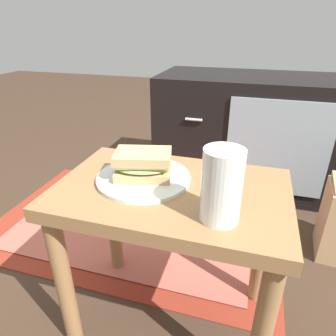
{
  "coord_description": "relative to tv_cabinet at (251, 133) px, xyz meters",
  "views": [
    {
      "loc": [
        0.17,
        -0.6,
        0.82
      ],
      "look_at": [
        -0.01,
        0.0,
        0.51
      ],
      "focal_mm": 31.9,
      "sensor_mm": 36.0,
      "label": 1
    }
  ],
  "objects": [
    {
      "name": "side_table",
      "position": [
        -0.17,
        -0.95,
        0.08
      ],
      "size": [
        0.56,
        0.36,
        0.46
      ],
      "color": "olive",
      "rests_on": "ground"
    },
    {
      "name": "beer_glass",
      "position": [
        -0.04,
        -1.04,
        0.24
      ],
      "size": [
        0.08,
        0.08,
        0.15
      ],
      "color": "silver",
      "rests_on": "side_table"
    },
    {
      "name": "plate",
      "position": [
        -0.25,
        -0.93,
        0.17
      ],
      "size": [
        0.24,
        0.24,
        0.01
      ],
      "primitive_type": "cylinder",
      "color": "silver",
      "rests_on": "side_table"
    },
    {
      "name": "ground_plane",
      "position": [
        -0.17,
        -0.95,
        -0.29
      ],
      "size": [
        8.0,
        8.0,
        0.0
      ],
      "primitive_type": "plane",
      "color": "#3D2B1E"
    },
    {
      "name": "sandwich_front",
      "position": [
        -0.25,
        -0.93,
        0.21
      ],
      "size": [
        0.17,
        0.13,
        0.07
      ],
      "color": "tan",
      "rests_on": "plate"
    },
    {
      "name": "area_rug",
      "position": [
        -0.45,
        -0.55,
        -0.29
      ],
      "size": [
        1.23,
        0.77,
        0.01
      ],
      "color": "maroon",
      "rests_on": "ground"
    },
    {
      "name": "tv_cabinet",
      "position": [
        0.0,
        0.0,
        0.0
      ],
      "size": [
        0.96,
        0.46,
        0.58
      ],
      "color": "black",
      "rests_on": "ground"
    }
  ]
}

